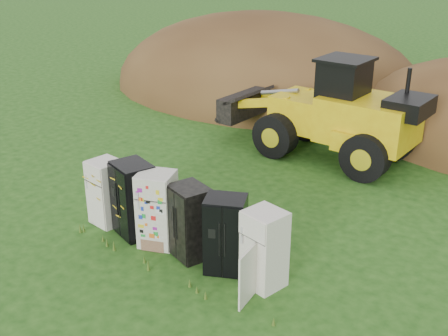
% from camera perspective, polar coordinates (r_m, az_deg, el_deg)
% --- Properties ---
extents(ground, '(120.00, 120.00, 0.00)m').
position_cam_1_polar(ground, '(13.33, -4.41, -8.37)').
color(ground, '#1C4713').
rests_on(ground, ground).
extents(fridge_leftmost, '(0.84, 0.82, 1.70)m').
position_cam_1_polar(fridge_leftmost, '(14.45, -11.81, -2.43)').
color(fridge_leftmost, white).
rests_on(fridge_leftmost, ground).
extents(fridge_black_side, '(1.17, 1.05, 1.86)m').
position_cam_1_polar(fridge_black_side, '(13.76, -9.16, -3.16)').
color(fridge_black_side, black).
rests_on(fridge_black_side, ground).
extents(fridge_sticker, '(1.03, 0.99, 1.84)m').
position_cam_1_polar(fridge_sticker, '(13.23, -6.80, -4.19)').
color(fridge_sticker, silver).
rests_on(fridge_sticker, ground).
extents(fridge_dark_mid, '(1.07, 0.98, 1.73)m').
position_cam_1_polar(fridge_dark_mid, '(12.73, -3.47, -5.47)').
color(fridge_dark_mid, black).
rests_on(fridge_dark_mid, ground).
extents(fridge_black_right, '(1.09, 1.02, 1.74)m').
position_cam_1_polar(fridge_black_right, '(12.20, 0.15, -6.76)').
color(fridge_black_right, black).
rests_on(fridge_black_right, ground).
extents(fridge_open_door, '(0.92, 0.88, 1.71)m').
position_cam_1_polar(fridge_open_door, '(11.73, 4.13, -8.20)').
color(fridge_open_door, white).
rests_on(fridge_open_door, ground).
extents(wheel_loader, '(7.02, 3.11, 3.34)m').
position_cam_1_polar(wheel_loader, '(18.72, 9.54, 6.28)').
color(wheel_loader, yellow).
rests_on(wheel_loader, ground).
extents(dirt_mound_left, '(15.48, 11.61, 7.19)m').
position_cam_1_polar(dirt_mound_left, '(27.11, 4.08, 7.99)').
color(dirt_mound_left, '#452C16').
rests_on(dirt_mound_left, ground).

